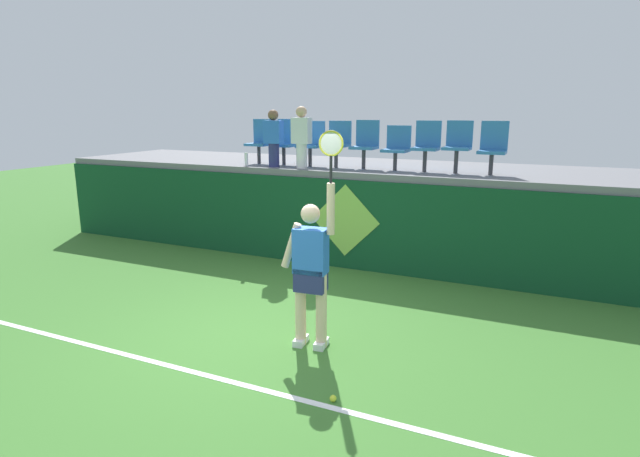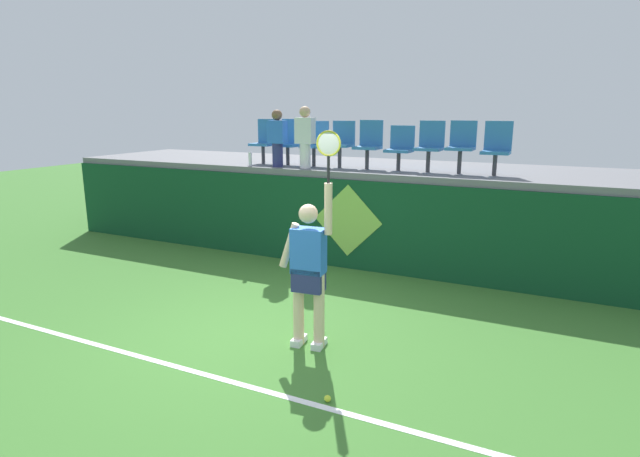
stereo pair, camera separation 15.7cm
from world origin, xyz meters
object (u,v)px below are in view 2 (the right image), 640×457
object	(u,v)px
tennis_ball	(328,399)
water_bottle	(250,159)
stadium_chair_0	(265,139)
stadium_chair_1	(290,140)
stadium_chair_4	(369,142)
stadium_chair_5	(400,146)
stadium_chair_3	(341,141)
tennis_player	(309,267)
stadium_chair_7	(461,144)
stadium_chair_8	(497,146)
spectator_1	(305,136)
spectator_0	(277,137)
stadium_chair_6	(430,144)
stadium_chair_2	(316,142)

from	to	relation	value
tennis_ball	water_bottle	world-z (taller)	water_bottle
tennis_ball	stadium_chair_0	size ratio (longest dim) A/B	0.08
stadium_chair_1	stadium_chair_4	bearing A→B (deg)	-0.04
stadium_chair_5	stadium_chair_4	bearing A→B (deg)	179.48
stadium_chair_0	stadium_chair_3	world-z (taller)	stadium_chair_0
tennis_player	stadium_chair_5	xyz separation A→B (m)	(-0.13, 3.81, 1.15)
stadium_chair_7	stadium_chair_8	xyz separation A→B (m)	(0.57, 0.01, -0.02)
tennis_player	spectator_1	size ratio (longest dim) A/B	2.27
stadium_chair_3	spectator_0	xyz separation A→B (m)	(-1.11, -0.46, 0.07)
stadium_chair_3	stadium_chair_6	world-z (taller)	stadium_chair_6
tennis_player	stadium_chair_0	world-z (taller)	stadium_chair_0
water_bottle	spectator_0	xyz separation A→B (m)	(0.52, 0.14, 0.42)
stadium_chair_7	spectator_0	xyz separation A→B (m)	(-3.31, -0.46, 0.06)
stadium_chair_6	spectator_0	xyz separation A→B (m)	(-2.77, -0.47, 0.07)
stadium_chair_0	stadium_chair_2	xyz separation A→B (m)	(1.13, -0.00, -0.01)
water_bottle	stadium_chair_6	distance (m)	3.37
stadium_chair_2	stadium_chair_6	xyz separation A→B (m)	(2.20, 0.00, 0.02)
tennis_player	stadium_chair_2	bearing A→B (deg)	115.36
stadium_chair_1	stadium_chair_8	distance (m)	3.87
stadium_chair_0	spectator_0	distance (m)	0.74
stadium_chair_6	stadium_chair_7	xyz separation A→B (m)	(0.53, -0.00, 0.01)
stadium_chair_2	stadium_chair_6	bearing A→B (deg)	0.01
stadium_chair_3	stadium_chair_8	xyz separation A→B (m)	(2.77, 0.01, -0.01)
stadium_chair_2	stadium_chair_3	xyz separation A→B (m)	(0.54, -0.00, 0.02)
stadium_chair_3	tennis_player	bearing A→B (deg)	-71.57
stadium_chair_5	stadium_chair_0	bearing A→B (deg)	179.88
tennis_player	stadium_chair_3	xyz separation A→B (m)	(-1.27, 3.81, 1.20)
water_bottle	stadium_chair_2	xyz separation A→B (m)	(1.09, 0.61, 0.33)
stadium_chair_6	stadium_chair_7	distance (m)	0.53
stadium_chair_0	stadium_chair_7	xyz separation A→B (m)	(3.87, -0.00, 0.02)
stadium_chair_2	stadium_chair_7	world-z (taller)	stadium_chair_7
stadium_chair_4	stadium_chair_0	bearing A→B (deg)	179.99
stadium_chair_7	spectator_0	size ratio (longest dim) A/B	0.83
stadium_chair_1	stadium_chair_3	xyz separation A→B (m)	(1.11, -0.01, 0.01)
tennis_player	stadium_chair_7	bearing A→B (deg)	76.32
stadium_chair_2	stadium_chair_4	bearing A→B (deg)	0.11
spectator_0	stadium_chair_1	bearing A→B (deg)	90.00
stadium_chair_4	spectator_0	size ratio (longest dim) A/B	0.83
stadium_chair_7	spectator_1	distance (m)	2.77
stadium_chair_5	stadium_chair_8	distance (m)	1.63
water_bottle	stadium_chair_3	distance (m)	1.78
tennis_ball	stadium_chair_4	size ratio (longest dim) A/B	0.08
water_bottle	tennis_ball	bearing A→B (deg)	-49.36
stadium_chair_7	stadium_chair_1	bearing A→B (deg)	179.91
stadium_chair_3	spectator_1	distance (m)	0.70
stadium_chair_6	tennis_player	bearing A→B (deg)	-95.92
stadium_chair_5	stadium_chair_3	bearing A→B (deg)	180.00
stadium_chair_4	tennis_ball	bearing A→B (deg)	-73.40
tennis_player	spectator_0	world-z (taller)	spectator_0
stadium_chair_2	tennis_ball	bearing A→B (deg)	-62.40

